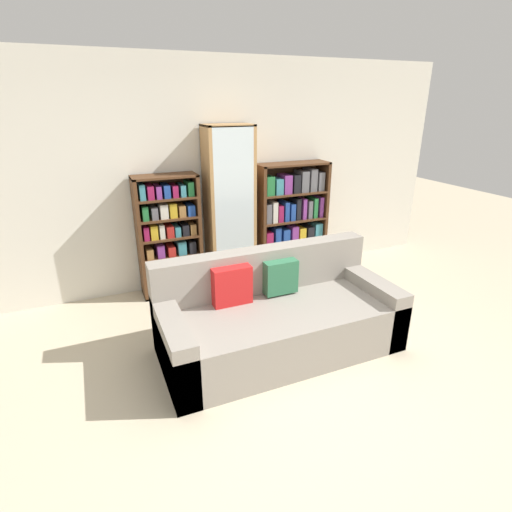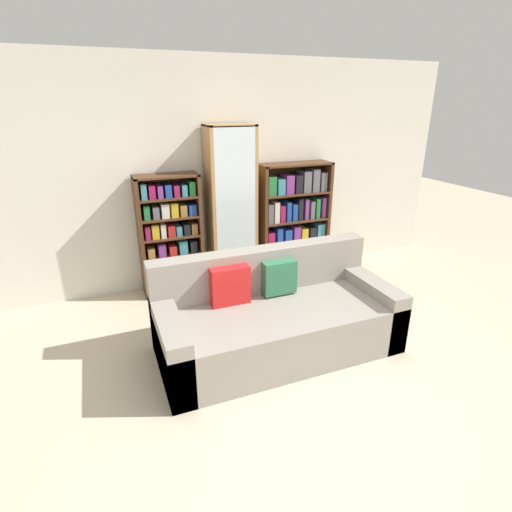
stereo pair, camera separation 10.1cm
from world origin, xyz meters
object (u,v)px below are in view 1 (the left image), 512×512
display_cabinet (229,209)px  wine_bottle (291,291)px  couch (277,318)px  bookshelf_left (169,238)px  bookshelf_right (291,220)px

display_cabinet → wine_bottle: (0.42, -0.87, -0.81)m
couch → bookshelf_left: size_ratio=1.53×
bookshelf_left → wine_bottle: bearing=-37.1°
display_cabinet → bookshelf_left: bearing=178.7°
bookshelf_left → bookshelf_right: (1.62, -0.00, 0.02)m
display_cabinet → bookshelf_right: size_ratio=1.33×
couch → wine_bottle: size_ratio=5.42×
display_cabinet → bookshelf_right: 0.90m
display_cabinet → bookshelf_right: bearing=1.1°
bookshelf_left → wine_bottle: bookshelf_left is taller
bookshelf_left → display_cabinet: bearing=-1.3°
bookshelf_left → bookshelf_right: bearing=-0.0°
display_cabinet → couch: bearing=-94.0°
bookshelf_left → couch: bearing=-67.8°
bookshelf_right → display_cabinet: bearing=-178.9°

